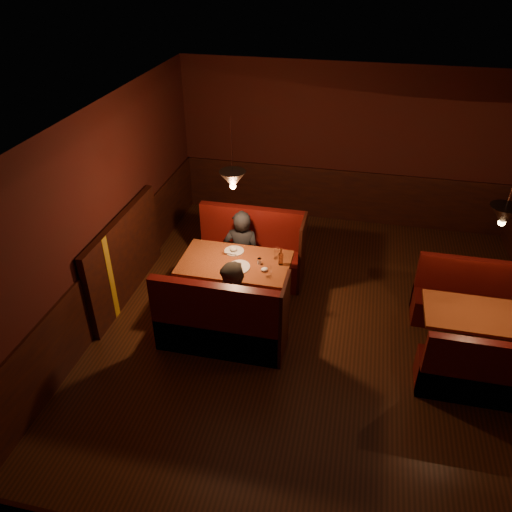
% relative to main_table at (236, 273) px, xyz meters
% --- Properties ---
extents(room, '(6.02, 7.02, 2.92)m').
position_rel_main_table_xyz_m(room, '(0.95, -0.34, 0.42)').
color(room, '#321B0D').
rests_on(room, ground).
extents(main_table, '(1.52, 0.92, 1.07)m').
position_rel_main_table_xyz_m(main_table, '(0.00, 0.00, 0.00)').
color(main_table, '#5D2813').
rests_on(main_table, ground).
extents(main_bench_far, '(1.68, 0.60, 1.14)m').
position_rel_main_table_xyz_m(main_bench_far, '(0.02, 0.86, -0.27)').
color(main_bench_far, '#560E09').
rests_on(main_bench_far, ground).
extents(main_bench_near, '(1.68, 0.60, 1.14)m').
position_rel_main_table_xyz_m(main_bench_near, '(0.02, -0.87, -0.27)').
color(main_bench_near, '#560E09').
rests_on(main_bench_near, ground).
extents(second_table, '(1.20, 0.77, 0.68)m').
position_rel_main_table_xyz_m(second_table, '(3.12, -0.27, -0.13)').
color(second_table, '#5D2813').
rests_on(second_table, ground).
extents(second_bench_far, '(1.33, 0.50, 0.95)m').
position_rel_main_table_xyz_m(second_bench_far, '(3.15, 0.44, -0.33)').
color(second_bench_far, '#560E09').
rests_on(second_bench_far, ground).
extents(second_bench_near, '(1.33, 0.50, 0.95)m').
position_rel_main_table_xyz_m(second_bench_near, '(3.15, -0.99, -0.33)').
color(second_bench_near, '#560E09').
rests_on(second_bench_near, ground).
extents(diner_a, '(0.61, 0.43, 1.58)m').
position_rel_main_table_xyz_m(diner_a, '(-0.10, 0.70, 0.16)').
color(diner_a, black).
rests_on(diner_a, ground).
extents(diner_b, '(0.77, 0.61, 1.51)m').
position_rel_main_table_xyz_m(diner_b, '(0.14, -0.60, 0.13)').
color(diner_b, '#322F29').
rests_on(diner_b, ground).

